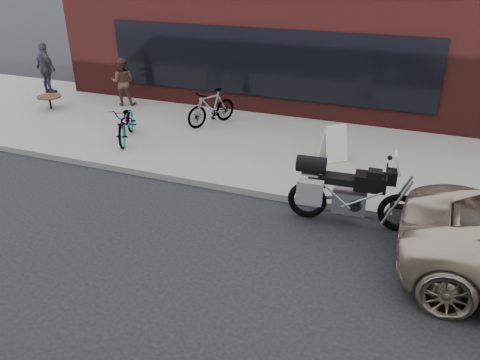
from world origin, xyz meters
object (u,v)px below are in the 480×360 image
Objects in this scene: cafe_table at (49,97)px; bicycle_rear at (211,107)px; cafe_patron_right at (46,68)px; motorcycle at (344,192)px; cafe_patron_left at (123,82)px; sandwich_sign at (334,142)px; bicycle_front at (126,122)px.

bicycle_rear is at bearing 5.20° from cafe_table.
cafe_patron_right is (-6.69, 0.97, 0.37)m from bicycle_rear.
motorcycle reaches higher than cafe_table.
cafe_table is at bearing 13.52° from cafe_patron_left.
bicycle_front is at bearing 148.36° from sandwich_sign.
bicycle_rear is 0.96× the size of cafe_patron_right.
cafe_patron_left reaches higher than bicycle_front.
cafe_table is at bearing 156.96° from motorcycle.
cafe_patron_right reaches higher than motorcycle.
bicycle_rear is 2.30× the size of cafe_table.
cafe_patron_left is (-7.87, 4.61, 0.24)m from motorcycle.
cafe_patron_left is at bearing 32.05° from cafe_table.
motorcycle is 10.40m from cafe_table.
cafe_patron_left is 3.28m from cafe_patron_right.
bicycle_rear is at bearing 149.31° from cafe_patron_left.
cafe_table is (-9.15, 0.74, -0.05)m from sandwich_sign.
cafe_patron_left is (-3.42, 0.74, 0.25)m from bicycle_rear.
cafe_patron_right reaches higher than bicycle_rear.
motorcycle is at bearing -114.57° from sandwich_sign.
sandwich_sign is at bearing -4.64° from cafe_table.
bicycle_front is at bearing 167.52° from cafe_patron_right.
motorcycle reaches higher than bicycle_front.
bicycle_front is at bearing 106.16° from cafe_patron_left.
sandwich_sign is at bearing 100.39° from motorcycle.
bicycle_front is at bearing 158.02° from motorcycle.
bicycle_rear is 3.97m from sandwich_sign.
cafe_patron_left is at bearing 145.60° from motorcycle.
cafe_patron_right is at bearing 129.09° from sandwich_sign.
bicycle_front is 1.05× the size of cafe_patron_right.
cafe_table is (-9.83, 3.39, -0.13)m from motorcycle.
bicycle_rear is (-4.45, 3.88, -0.01)m from motorcycle.
cafe_patron_right is at bearing -161.14° from bicycle_rear.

